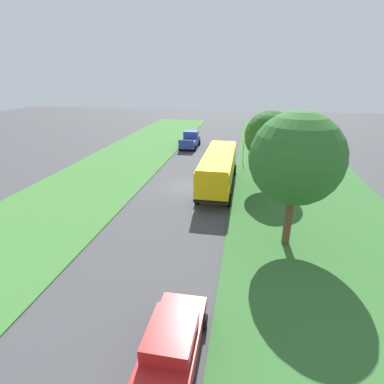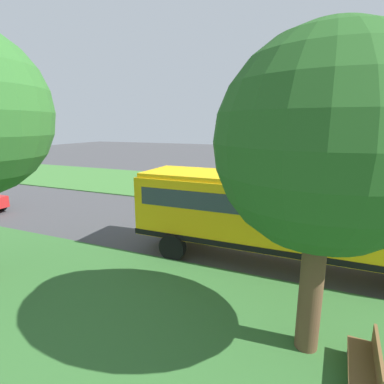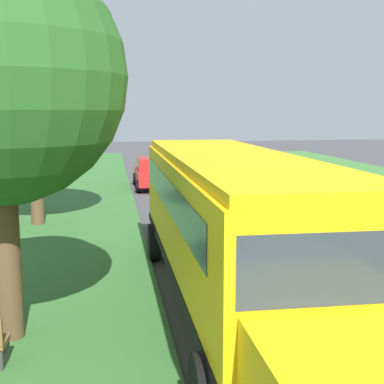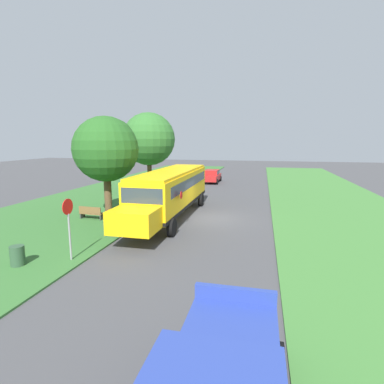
{
  "view_description": "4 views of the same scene",
  "coord_description": "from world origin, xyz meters",
  "px_view_note": "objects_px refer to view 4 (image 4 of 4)",
  "views": [
    {
      "loc": [
        -4.88,
        24.82,
        9.53
      ],
      "look_at": [
        -1.13,
        4.4,
        1.25
      ],
      "focal_mm": 28.0,
      "sensor_mm": 36.0,
      "label": 1
    },
    {
      "loc": [
        -13.11,
        -1.03,
        4.91
      ],
      "look_at": [
        0.11,
        4.54,
        1.68
      ],
      "focal_mm": 28.0,
      "sensor_mm": 36.0,
      "label": 2
    },
    {
      "loc": [
        -4.99,
        -10.4,
        4.01
      ],
      "look_at": [
        -2.77,
        4.19,
        1.76
      ],
      "focal_mm": 50.0,
      "sensor_mm": 36.0,
      "label": 3
    },
    {
      "loc": [
        3.22,
        -19.14,
        5.11
      ],
      "look_at": [
        -1.91,
        2.76,
        1.25
      ],
      "focal_mm": 28.0,
      "sensor_mm": 36.0,
      "label": 4
    }
  ],
  "objects_px": {
    "oak_tree_beside_bus": "(108,147)",
    "trash_bin": "(18,257)",
    "oak_tree_roadside_mid": "(150,139)",
    "car_red_nearest": "(212,175)",
    "stop_sign": "(69,222)",
    "park_bench": "(91,213)",
    "school_bus": "(171,189)"
  },
  "relations": [
    {
      "from": "oak_tree_beside_bus",
      "to": "trash_bin",
      "type": "bearing_deg",
      "value": -87.39
    },
    {
      "from": "oak_tree_beside_bus",
      "to": "trash_bin",
      "type": "distance_m",
      "value": 9.49
    },
    {
      "from": "oak_tree_roadside_mid",
      "to": "car_red_nearest",
      "type": "bearing_deg",
      "value": 62.11
    },
    {
      "from": "stop_sign",
      "to": "car_red_nearest",
      "type": "bearing_deg",
      "value": 86.01
    },
    {
      "from": "car_red_nearest",
      "to": "trash_bin",
      "type": "xyz_separation_m",
      "value": [
        -3.56,
        -26.81,
        -0.43
      ]
    },
    {
      "from": "stop_sign",
      "to": "oak_tree_roadside_mid",
      "type": "bearing_deg",
      "value": 99.57
    },
    {
      "from": "park_bench",
      "to": "trash_bin",
      "type": "relative_size",
      "value": 1.81
    },
    {
      "from": "oak_tree_beside_bus",
      "to": "trash_bin",
      "type": "relative_size",
      "value": 7.46
    },
    {
      "from": "stop_sign",
      "to": "oak_tree_beside_bus",
      "type": "bearing_deg",
      "value": 106.04
    },
    {
      "from": "oak_tree_beside_bus",
      "to": "car_red_nearest",
      "type": "bearing_deg",
      "value": 77.85
    },
    {
      "from": "oak_tree_roadside_mid",
      "to": "park_bench",
      "type": "distance_m",
      "value": 11.75
    },
    {
      "from": "trash_bin",
      "to": "stop_sign",
      "type": "bearing_deg",
      "value": 30.0
    },
    {
      "from": "stop_sign",
      "to": "park_bench",
      "type": "relative_size",
      "value": 1.68
    },
    {
      "from": "stop_sign",
      "to": "park_bench",
      "type": "height_order",
      "value": "stop_sign"
    },
    {
      "from": "stop_sign",
      "to": "park_bench",
      "type": "xyz_separation_m",
      "value": [
        -2.86,
        6.26,
        -1.26
      ]
    },
    {
      "from": "school_bus",
      "to": "oak_tree_beside_bus",
      "type": "xyz_separation_m",
      "value": [
        -4.11,
        -0.68,
        2.76
      ]
    },
    {
      "from": "school_bus",
      "to": "trash_bin",
      "type": "distance_m",
      "value": 10.0
    },
    {
      "from": "oak_tree_beside_bus",
      "to": "oak_tree_roadside_mid",
      "type": "relative_size",
      "value": 0.86
    },
    {
      "from": "school_bus",
      "to": "oak_tree_roadside_mid",
      "type": "bearing_deg",
      "value": 118.67
    },
    {
      "from": "school_bus",
      "to": "oak_tree_beside_bus",
      "type": "relative_size",
      "value": 1.85
    },
    {
      "from": "school_bus",
      "to": "stop_sign",
      "type": "bearing_deg",
      "value": -103.56
    },
    {
      "from": "oak_tree_beside_bus",
      "to": "trash_bin",
      "type": "xyz_separation_m",
      "value": [
        0.39,
        -8.48,
        -4.23
      ]
    },
    {
      "from": "school_bus",
      "to": "trash_bin",
      "type": "height_order",
      "value": "school_bus"
    },
    {
      "from": "stop_sign",
      "to": "trash_bin",
      "type": "xyz_separation_m",
      "value": [
        -1.76,
        -1.02,
        -1.29
      ]
    },
    {
      "from": "school_bus",
      "to": "car_red_nearest",
      "type": "height_order",
      "value": "school_bus"
    },
    {
      "from": "stop_sign",
      "to": "trash_bin",
      "type": "relative_size",
      "value": 3.04
    },
    {
      "from": "trash_bin",
      "to": "oak_tree_beside_bus",
      "type": "bearing_deg",
      "value": 92.61
    },
    {
      "from": "school_bus",
      "to": "stop_sign",
      "type": "relative_size",
      "value": 4.53
    },
    {
      "from": "car_red_nearest",
      "to": "park_bench",
      "type": "bearing_deg",
      "value": -103.42
    },
    {
      "from": "oak_tree_roadside_mid",
      "to": "trash_bin",
      "type": "height_order",
      "value": "oak_tree_roadside_mid"
    },
    {
      "from": "park_bench",
      "to": "trash_bin",
      "type": "bearing_deg",
      "value": -81.39
    },
    {
      "from": "school_bus",
      "to": "trash_bin",
      "type": "bearing_deg",
      "value": -112.12
    }
  ]
}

